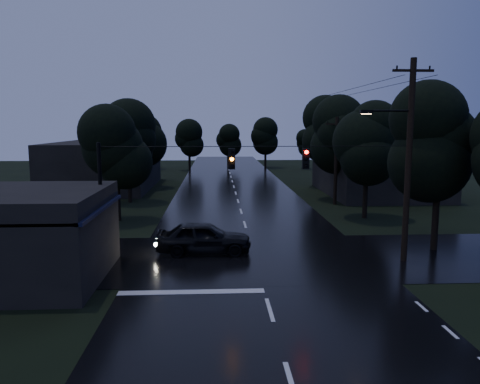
{
  "coord_description": "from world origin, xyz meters",
  "views": [
    {
      "loc": [
        -1.95,
        -11.47,
        6.82
      ],
      "look_at": [
        -0.62,
        14.6,
        3.07
      ],
      "focal_mm": 35.0,
      "sensor_mm": 36.0,
      "label": 1
    }
  ],
  "objects": [
    {
      "name": "car",
      "position": [
        -2.64,
        12.97,
        0.86
      ],
      "size": [
        5.05,
        2.06,
        1.72
      ],
      "primitive_type": "imported",
      "rotation": [
        0.0,
        0.0,
        1.56
      ],
      "color": "black",
      "rests_on": "ground"
    },
    {
      "name": "span_signals",
      "position": [
        0.56,
        10.99,
        5.24
      ],
      "size": [
        15.0,
        0.37,
        1.12
      ],
      "color": "black",
      "rests_on": "ground"
    },
    {
      "name": "cross_street",
      "position": [
        0.0,
        12.0,
        0.0
      ],
      "size": [
        60.0,
        9.0,
        0.02
      ],
      "primitive_type": "cube",
      "color": "black",
      "rests_on": "ground"
    },
    {
      "name": "ground",
      "position": [
        0.0,
        0.0,
        0.0
      ],
      "size": [
        160.0,
        160.0,
        0.0
      ],
      "primitive_type": "plane",
      "color": "black",
      "rests_on": "ground"
    },
    {
      "name": "tree_left_b",
      "position": [
        -9.6,
        30.0,
        5.62
      ],
      "size": [
        4.2,
        4.2,
        8.85
      ],
      "color": "black",
      "rests_on": "ground"
    },
    {
      "name": "tree_corner_near",
      "position": [
        10.0,
        13.0,
        5.99
      ],
      "size": [
        4.48,
        4.48,
        9.44
      ],
      "color": "black",
      "rests_on": "ground"
    },
    {
      "name": "utility_pole_far",
      "position": [
        8.3,
        28.0,
        3.88
      ],
      "size": [
        2.0,
        0.3,
        7.5
      ],
      "color": "black",
      "rests_on": "ground"
    },
    {
      "name": "tree_left_c",
      "position": [
        -10.2,
        40.0,
        5.99
      ],
      "size": [
        4.48,
        4.48,
        9.44
      ],
      "color": "black",
      "rests_on": "ground"
    },
    {
      "name": "utility_pole_main",
      "position": [
        7.41,
        11.0,
        5.26
      ],
      "size": [
        3.5,
        0.3,
        10.0
      ],
      "color": "black",
      "rests_on": "ground"
    },
    {
      "name": "tree_right_c",
      "position": [
        10.2,
        40.0,
        6.37
      ],
      "size": [
        4.76,
        4.76,
        10.03
      ],
      "color": "black",
      "rests_on": "ground"
    },
    {
      "name": "anchor_pole_left",
      "position": [
        -7.5,
        11.0,
        3.0
      ],
      "size": [
        0.18,
        0.18,
        6.0
      ],
      "primitive_type": "cylinder",
      "color": "black",
      "rests_on": "ground"
    },
    {
      "name": "tree_right_a",
      "position": [
        9.0,
        22.0,
        5.62
      ],
      "size": [
        4.2,
        4.2,
        8.85
      ],
      "color": "black",
      "rests_on": "ground"
    },
    {
      "name": "main_road",
      "position": [
        0.0,
        30.0,
        0.0
      ],
      "size": [
        12.0,
        120.0,
        0.02
      ],
      "primitive_type": "cube",
      "color": "black",
      "rests_on": "ground"
    },
    {
      "name": "tree_right_b",
      "position": [
        9.6,
        30.0,
        5.99
      ],
      "size": [
        4.48,
        4.48,
        9.44
      ],
      "color": "black",
      "rests_on": "ground"
    },
    {
      "name": "building_far_left",
      "position": [
        -14.0,
        40.0,
        2.5
      ],
      "size": [
        10.0,
        16.0,
        5.0
      ],
      "primitive_type": "cube",
      "color": "black",
      "rests_on": "ground"
    },
    {
      "name": "building_far_right",
      "position": [
        14.0,
        34.0,
        2.2
      ],
      "size": [
        10.0,
        14.0,
        4.4
      ],
      "primitive_type": "cube",
      "color": "black",
      "rests_on": "ground"
    },
    {
      "name": "tree_left_a",
      "position": [
        -9.0,
        22.0,
        5.24
      ],
      "size": [
        3.92,
        3.92,
        8.26
      ],
      "color": "black",
      "rests_on": "ground"
    }
  ]
}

